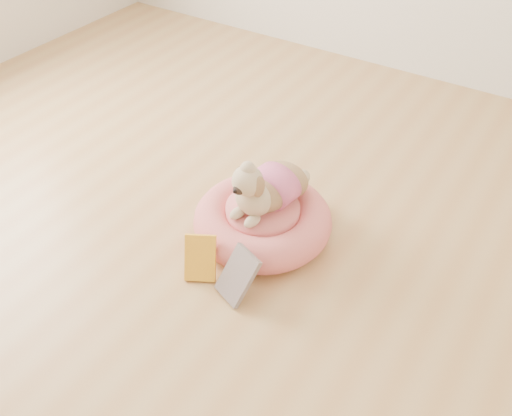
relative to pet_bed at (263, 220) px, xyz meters
The scene contains 5 objects.
floor 0.58m from the pet_bed, 114.47° to the right, with size 4.50×4.50×0.00m, color tan.
pet_bed is the anchor object (origin of this frame).
dog 0.21m from the pet_bed, 51.39° to the left, with size 0.25×0.37×0.27m, color brown, non-canonical shape.
book_yellow 0.33m from the pet_bed, 103.14° to the right, with size 0.12×0.02×0.18m, color yellow.
book_white 0.34m from the pet_bed, 73.23° to the right, with size 0.13×0.02×0.20m, color silver.
Camera 1 is at (1.16, -0.96, 1.59)m, focal length 40.00 mm.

